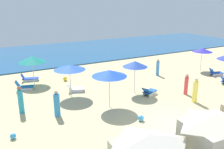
% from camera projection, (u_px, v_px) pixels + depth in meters
% --- Properties ---
extents(ground_plane, '(60.00, 60.00, 0.00)m').
position_uv_depth(ground_plane, '(181.00, 126.00, 13.29)').
color(ground_plane, '#D3BE88').
extents(ocean, '(60.00, 14.83, 0.12)m').
position_uv_depth(ocean, '(60.00, 53.00, 32.22)').
color(ocean, '#265B8D').
rests_on(ocean, ground_plane).
extents(cabana_1, '(2.45, 2.13, 2.66)m').
position_uv_depth(cabana_1, '(212.00, 145.00, 9.15)').
color(cabana_1, beige).
rests_on(cabana_1, ground_plane).
extents(umbrella_0, '(1.94, 1.94, 2.26)m').
position_uv_depth(umbrella_0, '(202.00, 50.00, 23.45)').
color(umbrella_0, silver).
rests_on(umbrella_0, ground_plane).
extents(umbrella_1, '(1.85, 1.85, 2.45)m').
position_uv_depth(umbrella_1, '(135.00, 64.00, 17.58)').
color(umbrella_1, silver).
rests_on(umbrella_1, ground_plane).
extents(lounge_chair_1_0, '(1.42, 1.00, 0.70)m').
position_uv_depth(lounge_chair_1_0, '(149.00, 92.00, 17.58)').
color(lounge_chair_1_0, silver).
rests_on(lounge_chair_1_0, ground_plane).
extents(umbrella_2, '(2.25, 2.25, 2.50)m').
position_uv_depth(umbrella_2, '(109.00, 73.00, 15.11)').
color(umbrella_2, silver).
rests_on(umbrella_2, ground_plane).
extents(umbrella_3, '(2.26, 2.26, 2.34)m').
position_uv_depth(umbrella_3, '(70.00, 67.00, 16.95)').
color(umbrella_3, silver).
rests_on(umbrella_3, ground_plane).
extents(lounge_chair_3_0, '(1.43, 1.03, 0.65)m').
position_uv_depth(lounge_chair_3_0, '(75.00, 88.00, 18.34)').
color(lounge_chair_3_0, silver).
rests_on(lounge_chair_3_0, ground_plane).
extents(lounge_chair_4_0, '(1.36, 0.91, 0.70)m').
position_uv_depth(lounge_chair_4_0, '(216.00, 73.00, 22.32)').
color(lounge_chair_4_0, silver).
rests_on(lounge_chair_4_0, ground_plane).
extents(umbrella_5, '(2.22, 2.22, 2.38)m').
position_uv_depth(umbrella_5, '(32.00, 59.00, 19.56)').
color(umbrella_5, silver).
rests_on(umbrella_5, ground_plane).
extents(lounge_chair_5_0, '(1.54, 0.93, 0.68)m').
position_uv_depth(lounge_chair_5_0, '(29.00, 78.00, 20.80)').
color(lounge_chair_5_0, silver).
rests_on(lounge_chair_5_0, ground_plane).
extents(lounge_chair_5_1, '(1.43, 0.92, 0.76)m').
position_uv_depth(lounge_chair_5_1, '(24.00, 87.00, 18.71)').
color(lounge_chair_5_1, silver).
rests_on(lounge_chair_5_1, ground_plane).
extents(beachgoer_0, '(0.45, 0.45, 1.72)m').
position_uv_depth(beachgoer_0, '(195.00, 91.00, 16.25)').
color(beachgoer_0, '#F9E15D').
rests_on(beachgoer_0, ground_plane).
extents(beachgoer_1, '(0.39, 0.39, 1.58)m').
position_uv_depth(beachgoer_1, '(186.00, 85.00, 17.64)').
color(beachgoer_1, '#E43E49').
rests_on(beachgoer_1, ground_plane).
extents(beachgoer_2, '(0.39, 0.39, 1.56)m').
position_uv_depth(beachgoer_2, '(158.00, 68.00, 22.23)').
color(beachgoer_2, '#438BDA').
rests_on(beachgoer_2, ground_plane).
extents(beachgoer_3, '(0.50, 0.50, 1.62)m').
position_uv_depth(beachgoer_3, '(57.00, 104.00, 14.27)').
color(beachgoer_3, '#3189C9').
rests_on(beachgoer_3, ground_plane).
extents(beachgoer_4, '(0.33, 0.33, 1.75)m').
position_uv_depth(beachgoer_4, '(21.00, 100.00, 14.63)').
color(beachgoer_4, '#299BB9').
rests_on(beachgoer_4, ground_plane).
extents(beach_ball_0, '(0.35, 0.35, 0.35)m').
position_uv_depth(beach_ball_0, '(141.00, 118.00, 13.82)').
color(beach_ball_0, '#3C9ADD').
rests_on(beach_ball_0, ground_plane).
extents(beach_ball_1, '(0.37, 0.37, 0.37)m').
position_uv_depth(beach_ball_1, '(65.00, 79.00, 20.84)').
color(beach_ball_1, yellow).
rests_on(beach_ball_1, ground_plane).
extents(beach_ball_2, '(0.30, 0.30, 0.30)m').
position_uv_depth(beach_ball_2, '(13.00, 136.00, 12.01)').
color(beach_ball_2, '#399FE3').
rests_on(beach_ball_2, ground_plane).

